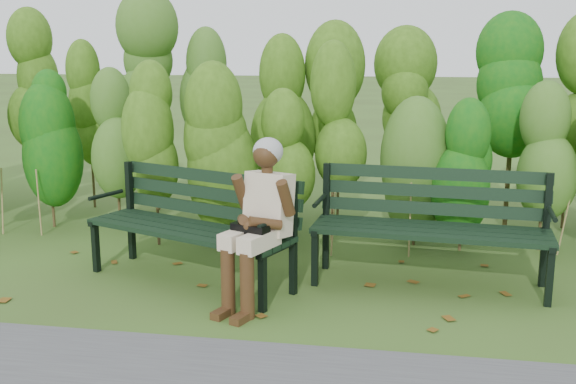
# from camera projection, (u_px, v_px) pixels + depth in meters

# --- Properties ---
(ground) EXTENTS (80.00, 80.00, 0.00)m
(ground) POSITION_uv_depth(u_px,v_px,m) (281.00, 293.00, 5.36)
(ground) COLOR #3B4B20
(hedge_band) EXTENTS (11.04, 1.67, 2.42)m
(hedge_band) POSITION_uv_depth(u_px,v_px,m) (313.00, 113.00, 6.89)
(hedge_band) COLOR #47381E
(hedge_band) RESTS_ON ground
(leaf_litter) EXTENTS (5.72, 2.16, 0.01)m
(leaf_litter) POSITION_uv_depth(u_px,v_px,m) (405.00, 302.00, 5.16)
(leaf_litter) COLOR brown
(leaf_litter) RESTS_ON ground
(bench_left) EXTENTS (1.91, 1.23, 0.91)m
(bench_left) POSITION_uv_depth(u_px,v_px,m) (196.00, 217.00, 5.58)
(bench_left) COLOR black
(bench_left) RESTS_ON ground
(bench_right) EXTENTS (1.93, 0.78, 0.94)m
(bench_right) POSITION_uv_depth(u_px,v_px,m) (431.00, 217.00, 5.50)
(bench_right) COLOR black
(bench_right) RESTS_ON ground
(seated_woman) EXTENTS (0.57, 0.77, 1.26)m
(seated_woman) POSITION_uv_depth(u_px,v_px,m) (259.00, 212.00, 4.99)
(seated_woman) COLOR beige
(seated_woman) RESTS_ON ground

